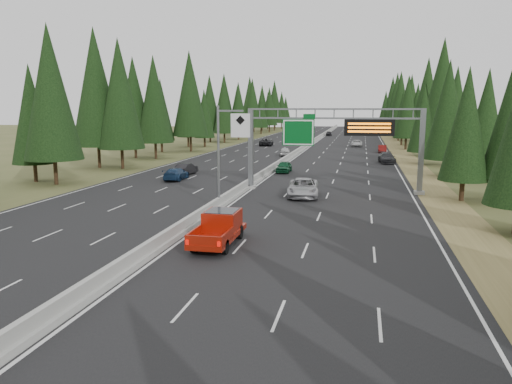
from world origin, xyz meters
TOP-DOWN VIEW (x-y plane):
  - road at (0.00, 80.00)m, footprint 32.00×260.00m
  - shoulder_right at (17.80, 80.00)m, footprint 3.60×260.00m
  - shoulder_left at (-17.80, 80.00)m, footprint 3.60×260.00m
  - median_barrier at (0.00, 80.00)m, footprint 0.70×260.00m
  - sign_gantry at (8.92, 34.88)m, footprint 16.75×0.98m
  - hov_sign_pole at (0.58, 24.97)m, footprint 2.80×0.50m
  - tree_row_right at (22.17, 83.60)m, footprint 11.48×243.90m
  - tree_row_left at (-22.00, 72.03)m, footprint 11.56×245.54m
  - silver_minivan at (5.91, 31.58)m, footprint 3.13×5.98m
  - red_pickup at (2.96, 15.05)m, footprint 2.03×5.69m
  - car_ahead_green at (1.61, 48.13)m, footprint 1.63×4.03m
  - car_ahead_dkred at (14.50, 79.09)m, footprint 1.44×4.06m
  - car_ahead_dkgrey at (14.50, 61.71)m, footprint 2.54×5.35m
  - car_ahead_white at (9.87, 93.36)m, footprint 2.16×4.67m
  - car_ahead_far at (1.50, 133.17)m, footprint 1.97×4.05m
  - car_onc_near at (-9.45, 43.57)m, footprint 1.73×4.26m
  - car_onc_blue at (-9.02, 39.21)m, footprint 2.04×4.65m
  - car_onc_white at (-1.50, 69.71)m, footprint 1.97×4.28m
  - car_onc_far at (-8.86, 91.61)m, footprint 3.07×5.82m

SIDE VIEW (x-z plane):
  - shoulder_right at x=17.80m, z-range 0.00..0.06m
  - shoulder_left at x=-17.80m, z-range 0.00..0.06m
  - road at x=0.00m, z-range 0.00..0.08m
  - median_barrier at x=0.00m, z-range -0.01..0.84m
  - car_ahead_white at x=9.87m, z-range 0.08..1.38m
  - car_onc_blue at x=-9.02m, z-range 0.08..1.41m
  - car_ahead_far at x=1.50m, z-range 0.08..1.41m
  - car_ahead_dkred at x=14.50m, z-range 0.08..1.41m
  - car_ahead_green at x=1.61m, z-range 0.08..1.45m
  - car_onc_near at x=-9.45m, z-range 0.08..1.46m
  - car_onc_white at x=-1.50m, z-range 0.08..1.50m
  - car_ahead_dkgrey at x=14.50m, z-range 0.08..1.59m
  - car_onc_far at x=-8.86m, z-range 0.08..1.64m
  - silver_minivan at x=5.91m, z-range 0.08..1.69m
  - red_pickup at x=2.96m, z-range 0.18..2.04m
  - hov_sign_pole at x=0.58m, z-range 0.72..8.72m
  - sign_gantry at x=8.92m, z-range 1.37..9.17m
  - tree_row_right at x=22.17m, z-range -0.46..18.43m
  - tree_row_left at x=-22.00m, z-range -0.29..18.59m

